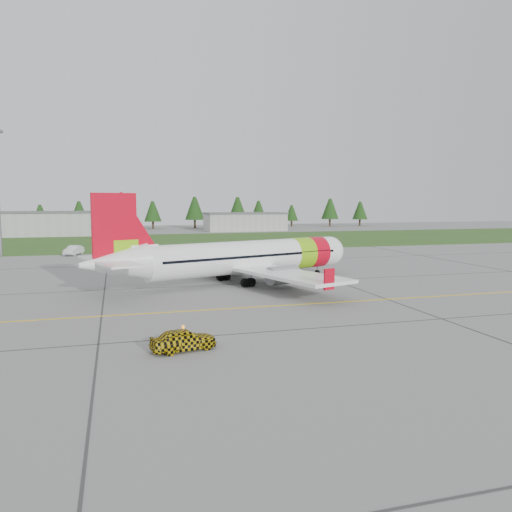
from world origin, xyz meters
name	(u,v)px	position (x,y,z in m)	size (l,w,h in m)	color
ground	(320,328)	(0.00, 0.00, 0.00)	(320.00, 320.00, 0.00)	gray
aircraft	(243,258)	(-0.40, 20.69, 2.80)	(31.04, 29.41, 9.71)	white
follow_me_car	(183,318)	(-10.03, -2.72, 1.98)	(1.60, 1.35, 3.97)	yellow
service_van	(73,241)	(-20.61, 56.48, 2.42)	(1.69, 1.59, 4.84)	silver
grass_strip	(178,241)	(0.00, 82.00, 0.01)	(320.00, 50.00, 0.03)	#30561E
taxi_guideline	(284,305)	(0.00, 8.00, 0.01)	(120.00, 0.25, 0.02)	gold
hangar_west	(52,224)	(-30.00, 110.00, 3.00)	(32.00, 14.00, 6.00)	#A8A8A3
hangar_east	(245,222)	(25.00, 118.00, 2.60)	(24.00, 12.00, 5.20)	#A8A8A3
treeline	(158,214)	(0.00, 138.00, 5.00)	(160.00, 8.00, 10.00)	#1C3F14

